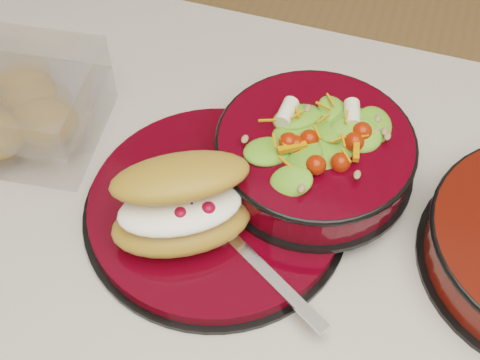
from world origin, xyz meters
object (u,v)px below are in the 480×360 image
(dinner_plate, at_px, (217,208))
(fork, at_px, (257,263))
(croissant, at_px, (182,205))
(pastry_box, at_px, (5,103))
(salad_bowl, at_px, (315,149))

(dinner_plate, relative_size, fork, 1.80)
(croissant, height_order, pastry_box, croissant)
(salad_bowl, relative_size, pastry_box, 0.96)
(dinner_plate, xyz_separation_m, fork, (0.06, -0.06, 0.01))
(dinner_plate, bearing_deg, fork, -42.76)
(dinner_plate, bearing_deg, croissant, -115.50)
(salad_bowl, distance_m, croissant, 0.15)
(salad_bowl, xyz_separation_m, fork, (-0.02, -0.13, -0.03))
(croissant, relative_size, pastry_box, 0.71)
(fork, xyz_separation_m, pastry_box, (-0.33, 0.10, 0.02))
(pastry_box, bearing_deg, fork, -23.80)
(dinner_plate, bearing_deg, salad_bowl, 41.32)
(dinner_plate, distance_m, pastry_box, 0.27)
(fork, height_order, pastry_box, pastry_box)
(dinner_plate, relative_size, pastry_box, 1.27)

